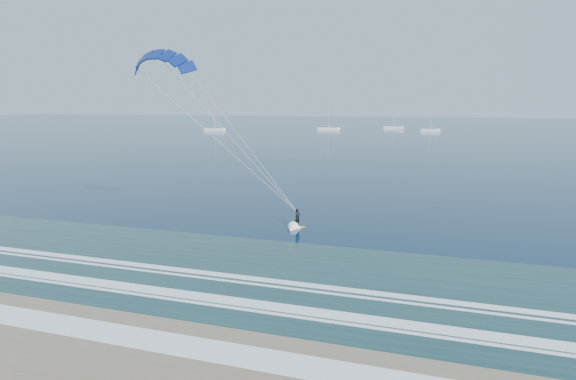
% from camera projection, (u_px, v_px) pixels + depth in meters
% --- Properties ---
extents(ground, '(900.00, 900.00, 0.00)m').
position_uv_depth(ground, '(97.00, 327.00, 26.68)').
color(ground, '#07243F').
rests_on(ground, ground).
extents(kitesurfer_rig, '(16.10, 7.20, 17.20)m').
position_uv_depth(kitesurfer_rig, '(228.00, 135.00, 46.31)').
color(kitesurfer_rig, gold).
rests_on(kitesurfer_rig, ground).
extents(sailboat_0, '(9.24, 2.40, 12.50)m').
position_uv_depth(sailboat_0, '(215.00, 129.00, 219.68)').
color(sailboat_0, white).
rests_on(sailboat_0, ground).
extents(sailboat_1, '(9.57, 2.40, 13.02)m').
position_uv_depth(sailboat_1, '(328.00, 129.00, 225.73)').
color(sailboat_1, white).
rests_on(sailboat_1, ground).
extents(sailboat_2, '(8.66, 2.40, 11.68)m').
position_uv_depth(sailboat_2, '(393.00, 128.00, 236.32)').
color(sailboat_2, white).
rests_on(sailboat_2, ground).
extents(sailboat_3, '(7.47, 2.40, 10.54)m').
position_uv_depth(sailboat_3, '(430.00, 130.00, 213.56)').
color(sailboat_3, white).
rests_on(sailboat_3, ground).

